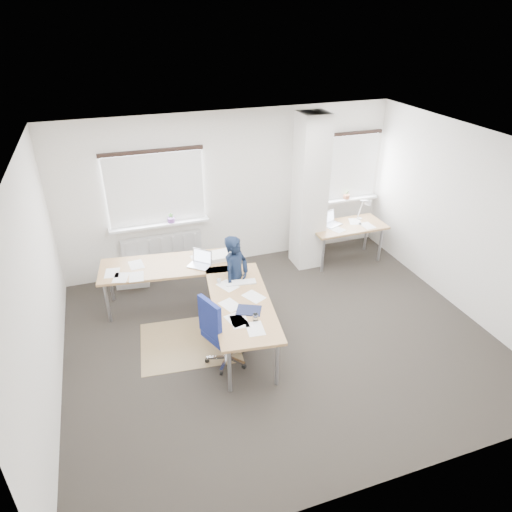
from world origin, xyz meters
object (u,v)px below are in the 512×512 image
object	(u,v)px
desk_side	(347,227)
task_chair	(224,345)
person	(236,279)
desk_main	(204,283)

from	to	relation	value
desk_side	task_chair	world-z (taller)	desk_side
task_chair	person	size ratio (longest dim) A/B	0.79
task_chair	person	bearing A→B (deg)	42.35
desk_side	task_chair	bearing A→B (deg)	-145.63
desk_main	person	xyz separation A→B (m)	(0.48, -0.04, 0.00)
desk_main	task_chair	xyz separation A→B (m)	(0.02, -1.00, -0.39)
desk_main	task_chair	world-z (taller)	task_chair
desk_side	task_chair	size ratio (longest dim) A/B	1.28
desk_main	task_chair	size ratio (longest dim) A/B	2.63
desk_side	desk_main	bearing A→B (deg)	-160.96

